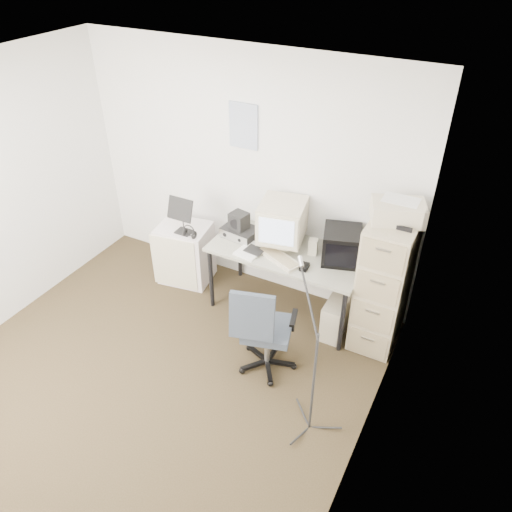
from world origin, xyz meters
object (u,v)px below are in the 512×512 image
at_px(office_chair, 268,327).
at_px(side_cart, 186,253).
at_px(desk, 286,281).
at_px(filing_cabinet, 384,284).

height_order(office_chair, side_cart, office_chair).
height_order(desk, side_cart, desk).
height_order(desk, office_chair, office_chair).
xyz_separation_m(filing_cabinet, office_chair, (-0.77, -0.82, -0.19)).
distance_m(filing_cabinet, office_chair, 1.14).
relative_size(desk, side_cart, 2.25).
xyz_separation_m(desk, office_chair, (0.18, -0.79, 0.10)).
bearing_deg(filing_cabinet, office_chair, -133.10).
distance_m(office_chair, side_cart, 1.59).
bearing_deg(office_chair, side_cart, 135.31).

